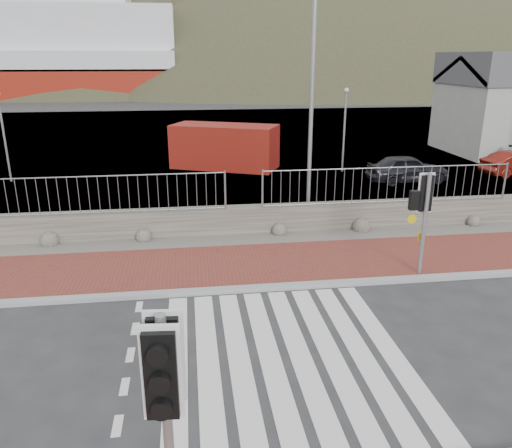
{
  "coord_description": "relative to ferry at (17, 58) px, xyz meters",
  "views": [
    {
      "loc": [
        -1.69,
        -8.2,
        5.56
      ],
      "look_at": [
        -0.17,
        3.0,
        1.75
      ],
      "focal_mm": 35.0,
      "sensor_mm": 36.0,
      "label": 1
    }
  ],
  "objects": [
    {
      "name": "ground",
      "position": [
        24.65,
        -67.9,
        -5.36
      ],
      "size": [
        220.0,
        220.0,
        0.0
      ],
      "primitive_type": "plane",
      "color": "#28282B",
      "rests_on": "ground"
    },
    {
      "name": "sidewalk_far",
      "position": [
        24.65,
        -63.4,
        -5.32
      ],
      "size": [
        40.0,
        3.0,
        0.08
      ],
      "primitive_type": "cube",
      "color": "brown",
      "rests_on": "ground"
    },
    {
      "name": "kerb_far",
      "position": [
        24.65,
        -64.9,
        -5.31
      ],
      "size": [
        40.0,
        0.25,
        0.12
      ],
      "primitive_type": "cube",
      "color": "gray",
      "rests_on": "ground"
    },
    {
      "name": "zebra_crossing",
      "position": [
        24.65,
        -67.9,
        -5.36
      ],
      "size": [
        4.62,
        5.6,
        0.01
      ],
      "color": "silver",
      "rests_on": "ground"
    },
    {
      "name": "gravel_strip",
      "position": [
        24.65,
        -61.4,
        -5.33
      ],
      "size": [
        40.0,
        1.5,
        0.06
      ],
      "primitive_type": "cube",
      "color": "#59544C",
      "rests_on": "ground"
    },
    {
      "name": "stone_wall",
      "position": [
        24.65,
        -60.6,
        -4.91
      ],
      "size": [
        40.0,
        0.6,
        0.9
      ],
      "primitive_type": "cube",
      "color": "#4C483F",
      "rests_on": "ground"
    },
    {
      "name": "railing",
      "position": [
        24.65,
        -60.75,
        -3.54
      ],
      "size": [
        18.07,
        0.07,
        1.22
      ],
      "color": "gray",
      "rests_on": "stone_wall"
    },
    {
      "name": "quay",
      "position": [
        24.65,
        -40.0,
        -5.36
      ],
      "size": [
        120.0,
        40.0,
        0.5
      ],
      "primitive_type": "cube",
      "color": "#4C4C4F",
      "rests_on": "ground"
    },
    {
      "name": "water",
      "position": [
        24.65,
        -5.0,
        -5.36
      ],
      "size": [
        220.0,
        50.0,
        0.05
      ],
      "primitive_type": "cube",
      "color": "#3F4C54",
      "rests_on": "ground"
    },
    {
      "name": "ferry",
      "position": [
        0.0,
        0.0,
        0.0
      ],
      "size": [
        50.0,
        16.0,
        20.0
      ],
      "color": "maroon",
      "rests_on": "ground"
    },
    {
      "name": "hills_backdrop",
      "position": [
        31.4,
        20.0,
        -28.42
      ],
      "size": [
        254.0,
        90.0,
        100.0
      ],
      "color": "#303822",
      "rests_on": "ground"
    },
    {
      "name": "traffic_signal_near",
      "position": [
        22.59,
        -71.42,
        -3.19
      ],
      "size": [
        0.45,
        0.29,
        3.02
      ],
      "rotation": [
        0.0,
        0.0,
        -0.08
      ],
      "color": "gray",
      "rests_on": "ground"
    },
    {
      "name": "traffic_signal_far",
      "position": [
        28.89,
        -64.57,
        -3.34
      ],
      "size": [
        0.66,
        0.25,
        2.79
      ],
      "rotation": [
        0.0,
        0.0,
        3.1
      ],
      "color": "gray",
      "rests_on": "ground"
    },
    {
      "name": "streetlight",
      "position": [
        27.13,
        -59.85,
        -0.97
      ],
      "size": [
        1.59,
        0.71,
        7.8
      ],
      "rotation": [
        0.0,
        0.0,
        -0.35
      ],
      "color": "gray",
      "rests_on": "ground"
    },
    {
      "name": "shipping_container",
      "position": [
        24.82,
        -50.28,
        -4.25
      ],
      "size": [
        5.79,
        4.2,
        2.23
      ],
      "primitive_type": "cube",
      "rotation": [
        0.0,
        0.0,
        -0.42
      ],
      "color": "maroon",
      "rests_on": "ground"
    },
    {
      "name": "car_a",
      "position": [
        32.96,
        -54.59,
        -4.73
      ],
      "size": [
        3.77,
        1.61,
        1.27
      ],
      "primitive_type": "imported",
      "rotation": [
        0.0,
        0.0,
        1.6
      ],
      "color": "black",
      "rests_on": "ground"
    }
  ]
}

